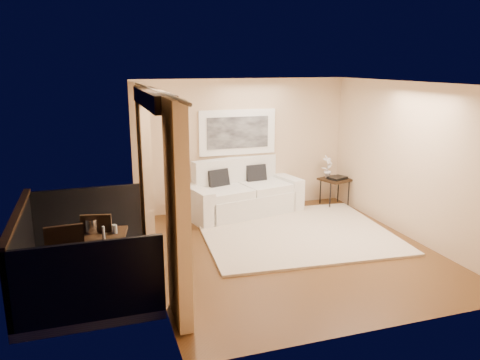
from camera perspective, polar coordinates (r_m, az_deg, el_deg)
floor at (r=7.84m, az=6.04°, el=-8.49°), size 5.00×5.00×0.00m
room_shell at (r=6.67m, az=-10.62°, el=9.74°), size 5.00×6.40×5.00m
balcony at (r=7.18m, az=-19.23°, el=-9.89°), size 1.81×2.60×1.17m
curtains at (r=6.86m, az=-10.01°, el=-0.16°), size 0.16×4.80×2.64m
artwork at (r=9.60m, az=-0.30°, el=5.83°), size 1.62×0.07×0.92m
rug at (r=8.54m, az=6.82°, el=-6.43°), size 3.51×3.11×0.04m
sofa at (r=9.52m, az=0.28°, el=-1.81°), size 2.46×1.44×1.11m
side_table at (r=10.21m, az=11.49°, el=-0.15°), size 0.69×0.69×0.60m
tray at (r=10.17m, az=11.78°, el=0.27°), size 0.46×0.40×0.05m
orchid at (r=10.21m, az=10.63°, el=1.63°), size 0.30×0.26×0.49m
bistro_table at (r=6.78m, az=-16.27°, el=-6.96°), size 0.70×0.70×0.71m
balcony_chair_far at (r=6.97m, az=-16.84°, el=-7.02°), size 0.49×0.50×0.97m
balcony_chair_near at (r=6.19m, az=-20.39°, el=-9.40°), size 0.49×0.49×1.07m
ice_bucket at (r=6.81m, az=-17.61°, el=-5.32°), size 0.18×0.18×0.20m
candle at (r=6.91m, az=-15.58°, el=-5.47°), size 0.06×0.06×0.07m
vase at (r=6.52m, az=-16.30°, el=-6.19°), size 0.04×0.04×0.18m
glass_a at (r=6.70m, az=-14.99°, el=-5.82°), size 0.06×0.06×0.12m
glass_b at (r=6.72m, az=-15.07°, el=-5.76°), size 0.06×0.06×0.12m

